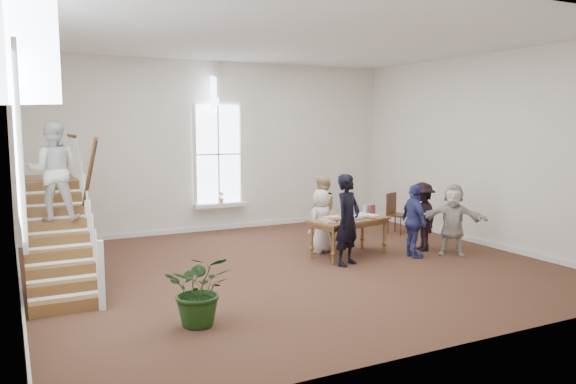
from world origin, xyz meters
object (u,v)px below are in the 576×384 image
woman_cluster_b (422,217)px  floor_plant (200,289)px  elderly_woman (321,221)px  police_officer (348,220)px  person_yellow (322,211)px  side_chair (395,211)px  library_table (349,223)px  woman_cluster_c (453,220)px  woman_cluster_a (414,221)px

woman_cluster_b → floor_plant: (-5.97, -2.32, -0.25)m
elderly_woman → woman_cluster_b: size_ratio=0.91×
police_officer → person_yellow: bearing=50.4°
police_officer → woman_cluster_b: (2.22, 0.35, -0.15)m
side_chair → police_officer: bearing=-165.3°
floor_plant → side_chair: 7.88m
library_table → woman_cluster_c: bearing=-36.6°
woman_cluster_a → woman_cluster_b: size_ratio=1.02×
police_officer → elderly_woman: size_ratio=1.32×
woman_cluster_c → woman_cluster_b: bearing=158.6°
person_yellow → woman_cluster_b: (1.82, -1.40, -0.06)m
police_officer → side_chair: size_ratio=1.76×
side_chair → floor_plant: bearing=-170.6°
woman_cluster_a → elderly_woman: bearing=58.8°
library_table → woman_cluster_b: 1.81m
person_yellow → woman_cluster_b: 2.30m
elderly_woman → person_yellow: person_yellow is taller
woman_cluster_c → library_table: bearing=-160.5°
person_yellow → side_chair: (2.51, 0.49, -0.25)m
woman_cluster_a → side_chair: 2.68m
police_officer → woman_cluster_c: size_ratio=1.18×
library_table → woman_cluster_b: bearing=-21.6°
elderly_woman → woman_cluster_a: size_ratio=0.89×
library_table → elderly_woman: elderly_woman is taller
woman_cluster_b → floor_plant: bearing=-53.4°
library_table → woman_cluster_b: woman_cluster_b is taller
woman_cluster_b → side_chair: (0.69, 1.89, -0.18)m
police_officer → person_yellow: police_officer is taller
police_officer → woman_cluster_c: (2.52, -0.30, -0.15)m
woman_cluster_a → side_chair: bearing=-18.4°
police_officer → floor_plant: (-3.75, -1.97, -0.40)m
elderly_woman → person_yellow: bearing=-145.5°
library_table → floor_plant: bearing=-160.2°
library_table → woman_cluster_c: size_ratio=1.21×
library_table → floor_plant: floor_plant is taller
library_table → floor_plant: size_ratio=1.79×
person_yellow → floor_plant: size_ratio=1.58×
person_yellow → floor_plant: bearing=8.0°
woman_cluster_a → woman_cluster_b: bearing=-42.8°
elderly_woman → police_officer: bearing=60.9°
police_officer → woman_cluster_b: size_ratio=1.20×
library_table → floor_plant: (-4.18, -2.61, -0.21)m
library_table → woman_cluster_a: size_ratio=1.20×
floor_plant → library_table: bearing=32.0°
library_table → woman_cluster_b: (1.79, -0.29, 0.04)m
police_officer → woman_cluster_a: bearing=-30.2°
woman_cluster_c → floor_plant: 6.49m
side_chair → person_yellow: bearing=168.1°
police_officer → woman_cluster_a: police_officer is taller
elderly_woman → person_yellow: (0.30, 0.50, 0.14)m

